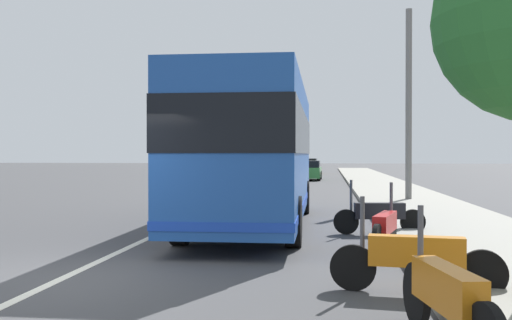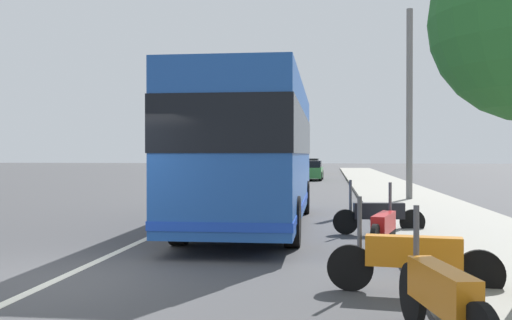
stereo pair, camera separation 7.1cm
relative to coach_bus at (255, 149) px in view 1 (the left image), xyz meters
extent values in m
plane|color=#424244|center=(-6.53, 2.02, -1.95)|extent=(220.00, 220.00, 0.00)
cube|color=gray|center=(3.47, -4.83, -1.88)|extent=(110.00, 3.60, 0.14)
cube|color=silver|center=(3.47, 2.02, -1.94)|extent=(110.00, 0.16, 0.01)
cube|color=#1E4C9E|center=(0.00, 0.00, -0.03)|extent=(10.17, 2.55, 3.13)
cube|color=black|center=(0.00, 0.00, 0.38)|extent=(10.21, 2.59, 1.00)
cube|color=#193FB2|center=(0.00, 0.00, -1.35)|extent=(10.20, 2.58, 0.16)
cylinder|color=black|center=(3.24, 1.16, -1.45)|extent=(1.00, 0.31, 1.00)
cylinder|color=black|center=(3.26, -1.10, -1.45)|extent=(1.00, 0.31, 1.00)
cylinder|color=black|center=(-3.26, 1.10, -1.45)|extent=(1.00, 0.31, 1.00)
cylinder|color=black|center=(-3.24, -1.16, -1.45)|extent=(1.00, 0.31, 1.00)
cylinder|color=black|center=(-8.26, -2.75, -1.62)|extent=(0.67, 0.20, 0.66)
cube|color=orange|center=(-9.07, -2.90, -1.37)|extent=(1.26, 0.47, 0.39)
cylinder|color=#4C4C51|center=(-8.38, -2.77, -1.02)|extent=(0.06, 0.06, 0.70)
cylinder|color=black|center=(-6.76, -2.15, -1.64)|extent=(0.16, 0.62, 0.61)
cylinder|color=black|center=(-6.97, -3.75, -1.64)|extent=(0.16, 0.62, 0.61)
cube|color=orange|center=(-6.87, -2.95, -1.39)|extent=(0.40, 1.23, 0.39)
cylinder|color=#4C4C51|center=(-6.78, -2.27, -1.04)|extent=(0.06, 0.06, 0.70)
cylinder|color=black|center=(-3.08, -3.05, -1.62)|extent=(0.65, 0.24, 0.65)
cylinder|color=black|center=(-4.68, -2.63, -1.62)|extent=(0.65, 0.24, 0.65)
cube|color=red|center=(-3.88, -2.84, -1.37)|extent=(1.27, 0.55, 0.34)
cylinder|color=#4C4C51|center=(-3.20, -3.02, -1.02)|extent=(0.06, 0.06, 0.70)
cylinder|color=black|center=(-1.28, -2.23, -1.66)|extent=(0.15, 0.57, 0.57)
cylinder|color=black|center=(-1.10, -3.72, -1.66)|extent=(0.15, 0.57, 0.57)
cube|color=black|center=(-1.19, -2.98, -1.41)|extent=(0.37, 1.15, 0.36)
cylinder|color=#4C4C51|center=(-1.26, -2.34, -1.06)|extent=(0.06, 0.06, 0.70)
cube|color=silver|center=(31.81, 4.10, -1.35)|extent=(4.22, 2.14, 0.84)
cube|color=black|center=(31.77, 4.10, -0.69)|extent=(2.20, 1.85, 0.47)
cylinder|color=black|center=(30.52, 3.16, -1.63)|extent=(0.65, 0.26, 0.64)
cylinder|color=black|center=(30.40, 4.85, -1.63)|extent=(0.65, 0.26, 0.64)
cylinder|color=black|center=(33.22, 3.35, -1.63)|extent=(0.65, 0.26, 0.64)
cylinder|color=black|center=(33.10, 5.04, -1.63)|extent=(0.65, 0.26, 0.64)
cube|color=gold|center=(40.43, 0.11, -1.42)|extent=(4.41, 2.02, 0.70)
cube|color=black|center=(40.39, 0.11, -0.79)|extent=(2.13, 1.79, 0.54)
cylinder|color=black|center=(41.89, 0.90, -1.63)|extent=(0.65, 0.24, 0.64)
cylinder|color=black|center=(41.83, -0.79, -1.63)|extent=(0.65, 0.24, 0.64)
cylinder|color=black|center=(39.03, 1.01, -1.63)|extent=(0.65, 0.24, 0.64)
cylinder|color=black|center=(38.96, -0.69, -1.63)|extent=(0.65, 0.24, 0.64)
cube|color=black|center=(42.86, 4.38, -1.39)|extent=(4.38, 2.11, 0.76)
cube|color=black|center=(42.83, 4.37, -0.76)|extent=(2.03, 1.79, 0.51)
cylinder|color=black|center=(41.52, 3.45, -1.63)|extent=(0.65, 0.27, 0.64)
cylinder|color=black|center=(41.40, 5.09, -1.63)|extent=(0.65, 0.27, 0.64)
cylinder|color=black|center=(44.32, 3.66, -1.63)|extent=(0.65, 0.27, 0.64)
cylinder|color=black|center=(44.20, 5.30, -1.63)|extent=(0.65, 0.27, 0.64)
cube|color=#2D7238|center=(26.54, -0.45, -1.41)|extent=(4.06, 1.82, 0.72)
cube|color=black|center=(26.33, -0.44, -0.81)|extent=(2.09, 1.63, 0.47)
cylinder|color=black|center=(27.88, 0.31, -1.63)|extent=(0.64, 0.23, 0.64)
cylinder|color=black|center=(27.85, -1.26, -1.63)|extent=(0.64, 0.23, 0.64)
cylinder|color=black|center=(25.23, 0.37, -1.63)|extent=(0.64, 0.23, 0.64)
cylinder|color=black|center=(25.19, -1.20, -1.63)|extent=(0.64, 0.23, 0.64)
cylinder|color=slate|center=(7.84, -4.82, 1.68)|extent=(0.23, 0.23, 7.26)
camera|label=1|loc=(-14.57, -1.82, -0.14)|focal=40.91mm
camera|label=2|loc=(-14.56, -1.89, -0.14)|focal=40.91mm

